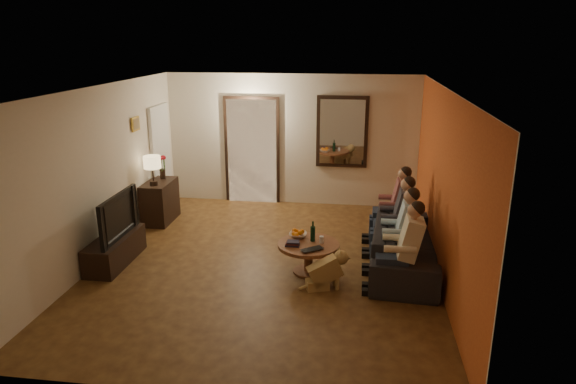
# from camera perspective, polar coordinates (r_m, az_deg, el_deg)

# --- Properties ---
(floor) EXTENTS (5.00, 6.00, 0.01)m
(floor) POSITION_cam_1_polar(r_m,az_deg,el_deg) (7.82, -2.50, -7.93)
(floor) COLOR #462813
(floor) RESTS_ON ground
(ceiling) EXTENTS (5.00, 6.00, 0.01)m
(ceiling) POSITION_cam_1_polar(r_m,az_deg,el_deg) (7.13, -2.77, 11.38)
(ceiling) COLOR white
(ceiling) RESTS_ON back_wall
(back_wall) EXTENTS (5.00, 0.02, 2.60)m
(back_wall) POSITION_cam_1_polar(r_m,az_deg,el_deg) (10.26, 0.39, 5.78)
(back_wall) COLOR beige
(back_wall) RESTS_ON floor
(front_wall) EXTENTS (5.00, 0.02, 2.60)m
(front_wall) POSITION_cam_1_polar(r_m,az_deg,el_deg) (4.63, -9.36, -8.73)
(front_wall) COLOR beige
(front_wall) RESTS_ON floor
(left_wall) EXTENTS (0.02, 6.00, 2.60)m
(left_wall) POSITION_cam_1_polar(r_m,az_deg,el_deg) (8.19, -20.11, 1.84)
(left_wall) COLOR beige
(left_wall) RESTS_ON floor
(right_wall) EXTENTS (0.02, 6.00, 2.60)m
(right_wall) POSITION_cam_1_polar(r_m,az_deg,el_deg) (7.36, 16.90, 0.51)
(right_wall) COLOR beige
(right_wall) RESTS_ON floor
(orange_accent) EXTENTS (0.01, 6.00, 2.60)m
(orange_accent) POSITION_cam_1_polar(r_m,az_deg,el_deg) (7.35, 16.83, 0.51)
(orange_accent) COLOR #C44F21
(orange_accent) RESTS_ON right_wall
(kitchen_doorway) EXTENTS (1.00, 0.06, 2.10)m
(kitchen_doorway) POSITION_cam_1_polar(r_m,az_deg,el_deg) (10.42, -4.01, 4.51)
(kitchen_doorway) COLOR #FFE0A5
(kitchen_doorway) RESTS_ON floor
(door_trim) EXTENTS (1.12, 0.04, 2.22)m
(door_trim) POSITION_cam_1_polar(r_m,az_deg,el_deg) (10.41, -4.02, 4.50)
(door_trim) COLOR black
(door_trim) RESTS_ON floor
(fridge_glimpse) EXTENTS (0.45, 0.03, 1.70)m
(fridge_glimpse) POSITION_cam_1_polar(r_m,az_deg,el_deg) (10.41, -2.63, 3.67)
(fridge_glimpse) COLOR silver
(fridge_glimpse) RESTS_ON floor
(mirror_frame) EXTENTS (1.00, 0.05, 1.40)m
(mirror_frame) POSITION_cam_1_polar(r_m,az_deg,el_deg) (10.10, 6.03, 6.66)
(mirror_frame) COLOR black
(mirror_frame) RESTS_ON back_wall
(mirror_glass) EXTENTS (0.86, 0.02, 1.26)m
(mirror_glass) POSITION_cam_1_polar(r_m,az_deg,el_deg) (10.07, 6.03, 6.63)
(mirror_glass) COLOR white
(mirror_glass) RESTS_ON back_wall
(white_door) EXTENTS (0.06, 0.85, 2.04)m
(white_door) POSITION_cam_1_polar(r_m,az_deg,el_deg) (10.26, -13.91, 3.68)
(white_door) COLOR white
(white_door) RESTS_ON floor
(framed_art) EXTENTS (0.03, 0.28, 0.24)m
(framed_art) POSITION_cam_1_polar(r_m,az_deg,el_deg) (9.21, -16.59, 7.26)
(framed_art) COLOR #B28C33
(framed_art) RESTS_ON left_wall
(art_canvas) EXTENTS (0.01, 0.22, 0.18)m
(art_canvas) POSITION_cam_1_polar(r_m,az_deg,el_deg) (9.20, -16.51, 7.26)
(art_canvas) COLOR brown
(art_canvas) RESTS_ON left_wall
(dresser) EXTENTS (0.45, 0.85, 0.75)m
(dresser) POSITION_cam_1_polar(r_m,az_deg,el_deg) (9.71, -14.03, -1.03)
(dresser) COLOR black
(dresser) RESTS_ON floor
(table_lamp) EXTENTS (0.30, 0.30, 0.54)m
(table_lamp) POSITION_cam_1_polar(r_m,az_deg,el_deg) (9.34, -14.80, 2.33)
(table_lamp) COLOR beige
(table_lamp) RESTS_ON dresser
(flower_vase) EXTENTS (0.14, 0.14, 0.44)m
(flower_vase) POSITION_cam_1_polar(r_m,az_deg,el_deg) (9.74, -13.81, 2.70)
(flower_vase) COLOR #B11221
(flower_vase) RESTS_ON dresser
(tv_stand) EXTENTS (0.45, 1.25, 0.42)m
(tv_stand) POSITION_cam_1_polar(r_m,az_deg,el_deg) (8.19, -18.66, -6.10)
(tv_stand) COLOR black
(tv_stand) RESTS_ON floor
(tv) EXTENTS (1.16, 0.15, 0.67)m
(tv) POSITION_cam_1_polar(r_m,az_deg,el_deg) (8.00, -19.02, -2.52)
(tv) COLOR black
(tv) RESTS_ON tv_stand
(sofa) EXTENTS (2.41, 1.11, 0.68)m
(sofa) POSITION_cam_1_polar(r_m,az_deg,el_deg) (7.81, 12.93, -5.70)
(sofa) COLOR black
(sofa) RESTS_ON floor
(person_a) EXTENTS (0.60, 0.40, 1.20)m
(person_a) POSITION_cam_1_polar(r_m,az_deg,el_deg) (6.87, 12.84, -6.55)
(person_a) COLOR tan
(person_a) RESTS_ON sofa
(person_b) EXTENTS (0.60, 0.40, 1.20)m
(person_b) POSITION_cam_1_polar(r_m,az_deg,el_deg) (7.42, 12.48, -4.71)
(person_b) COLOR tan
(person_b) RESTS_ON sofa
(person_c) EXTENTS (0.60, 0.40, 1.20)m
(person_c) POSITION_cam_1_polar(r_m,az_deg,el_deg) (7.98, 12.17, -3.13)
(person_c) COLOR tan
(person_c) RESTS_ON sofa
(person_d) EXTENTS (0.60, 0.40, 1.20)m
(person_d) POSITION_cam_1_polar(r_m,az_deg,el_deg) (8.55, 11.90, -1.76)
(person_d) COLOR tan
(person_d) RESTS_ON sofa
(dog) EXTENTS (0.61, 0.41, 0.56)m
(dog) POSITION_cam_1_polar(r_m,az_deg,el_deg) (6.99, 4.12, -8.60)
(dog) COLOR tan
(dog) RESTS_ON floor
(coffee_table) EXTENTS (0.99, 0.99, 0.45)m
(coffee_table) POSITION_cam_1_polar(r_m,az_deg,el_deg) (7.46, 2.28, -7.32)
(coffee_table) COLOR brown
(coffee_table) RESTS_ON floor
(bowl) EXTENTS (0.26, 0.26, 0.06)m
(bowl) POSITION_cam_1_polar(r_m,az_deg,el_deg) (7.58, 1.11, -4.80)
(bowl) COLOR white
(bowl) RESTS_ON coffee_table
(oranges) EXTENTS (0.20, 0.20, 0.08)m
(oranges) POSITION_cam_1_polar(r_m,az_deg,el_deg) (7.55, 1.11, -4.32)
(oranges) COLOR orange
(oranges) RESTS_ON bowl
(wine_bottle) EXTENTS (0.07, 0.07, 0.31)m
(wine_bottle) POSITION_cam_1_polar(r_m,az_deg,el_deg) (7.40, 2.78, -4.34)
(wine_bottle) COLOR black
(wine_bottle) RESTS_ON coffee_table
(wine_glass) EXTENTS (0.06, 0.06, 0.10)m
(wine_glass) POSITION_cam_1_polar(r_m,az_deg,el_deg) (7.38, 3.74, -5.29)
(wine_glass) COLOR silver
(wine_glass) RESTS_ON coffee_table
(book_stack) EXTENTS (0.20, 0.15, 0.07)m
(book_stack) POSITION_cam_1_polar(r_m,az_deg,el_deg) (7.29, 0.50, -5.69)
(book_stack) COLOR black
(book_stack) RESTS_ON coffee_table
(laptop) EXTENTS (0.39, 0.37, 0.03)m
(laptop) POSITION_cam_1_polar(r_m,az_deg,el_deg) (7.10, 2.89, -6.54)
(laptop) COLOR black
(laptop) RESTS_ON coffee_table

